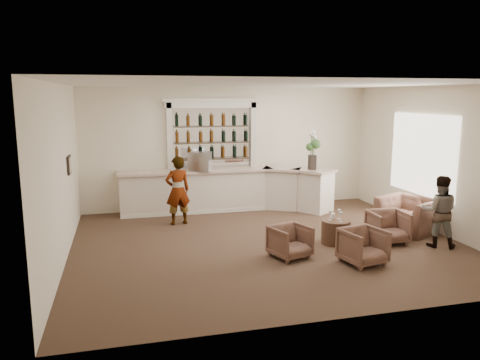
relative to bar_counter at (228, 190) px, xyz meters
name	(u,v)px	position (x,y,z in m)	size (l,w,h in m)	color
ground	(267,243)	(0.16, -3.00, -0.57)	(8.00, 8.00, 0.00)	#4F3427
room_shell	(265,130)	(0.33, -2.29, 1.77)	(8.04, 7.02, 3.32)	#F1E4C8
bar_counter	(228,190)	(0.00, 0.00, 0.00)	(5.72, 1.80, 1.14)	white
back_bar_alcove	(212,135)	(-0.34, 0.41, 1.46)	(2.64, 0.25, 3.00)	white
cocktail_table	(336,232)	(1.56, -3.35, -0.32)	(0.60, 0.60, 0.50)	#493020
sommelier	(178,191)	(-1.47, -1.02, 0.26)	(0.61, 0.40, 1.66)	gray
guest	(439,211)	(3.52, -4.05, 0.17)	(0.72, 0.56, 1.48)	gray
armchair_left	(290,242)	(0.33, -3.93, -0.26)	(0.67, 0.69, 0.63)	brown
armchair_center	(363,246)	(1.52, -4.59, -0.24)	(0.71, 0.73, 0.67)	brown
armchair_right	(388,227)	(2.67, -3.55, -0.23)	(0.73, 0.75, 0.68)	brown
armchair_far	(408,215)	(3.56, -2.94, -0.19)	(1.19, 1.04, 0.78)	brown
espresso_machine	(200,161)	(-0.76, -0.07, 0.81)	(0.55, 0.46, 0.49)	#B1B1B5
flower_vase	(313,148)	(2.16, -0.62, 1.14)	(0.27, 0.27, 1.03)	black
wine_glass_bar_left	(210,165)	(-0.47, 0.07, 0.67)	(0.07, 0.07, 0.21)	white
wine_glass_bar_right	(200,166)	(-0.74, 0.09, 0.67)	(0.07, 0.07, 0.21)	white
wine_glass_tbl_a	(330,216)	(1.44, -3.32, 0.03)	(0.07, 0.07, 0.21)	white
wine_glass_tbl_b	(339,214)	(1.66, -3.27, 0.03)	(0.07, 0.07, 0.21)	white
wine_glass_tbl_c	(341,217)	(1.60, -3.48, 0.03)	(0.07, 0.07, 0.21)	white
napkin_holder	(332,216)	(1.54, -3.21, -0.01)	(0.08, 0.08, 0.12)	white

